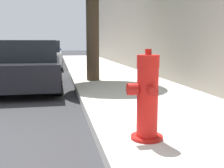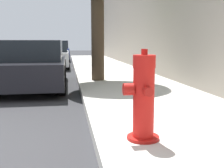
{
  "view_description": "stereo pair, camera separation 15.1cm",
  "coord_description": "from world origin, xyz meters",
  "px_view_note": "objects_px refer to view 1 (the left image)",
  "views": [
    {
      "loc": [
        1.29,
        -2.76,
        1.2
      ],
      "look_at": [
        2.08,
        1.28,
        0.59
      ],
      "focal_mm": 45.0,
      "sensor_mm": 36.0,
      "label": 1
    },
    {
      "loc": [
        1.44,
        -2.79,
        1.2
      ],
      "look_at": [
        2.08,
        1.28,
        0.59
      ],
      "focal_mm": 45.0,
      "sensor_mm": 36.0,
      "label": 2
    }
  ],
  "objects_px": {
    "parked_car_near": "(25,65)",
    "parked_car_mid": "(43,55)",
    "parked_car_far": "(48,51)",
    "fire_hydrant": "(147,98)"
  },
  "relations": [
    {
      "from": "parked_car_near",
      "to": "parked_car_mid",
      "type": "distance_m",
      "value": 6.1
    },
    {
      "from": "parked_car_far",
      "to": "parked_car_near",
      "type": "bearing_deg",
      "value": -91.27
    },
    {
      "from": "parked_car_near",
      "to": "parked_car_far",
      "type": "distance_m",
      "value": 11.31
    },
    {
      "from": "parked_car_near",
      "to": "parked_car_far",
      "type": "xyz_separation_m",
      "value": [
        0.25,
        11.31,
        0.02
      ]
    },
    {
      "from": "parked_car_near",
      "to": "parked_car_mid",
      "type": "bearing_deg",
      "value": 88.36
    },
    {
      "from": "fire_hydrant",
      "to": "parked_car_near",
      "type": "xyz_separation_m",
      "value": [
        -1.78,
        4.81,
        0.01
      ]
    },
    {
      "from": "fire_hydrant",
      "to": "parked_car_far",
      "type": "xyz_separation_m",
      "value": [
        -1.53,
        16.12,
        0.03
      ]
    },
    {
      "from": "parked_car_far",
      "to": "fire_hydrant",
      "type": "bearing_deg",
      "value": -84.59
    },
    {
      "from": "parked_car_mid",
      "to": "parked_car_far",
      "type": "bearing_deg",
      "value": 89.16
    },
    {
      "from": "parked_car_far",
      "to": "parked_car_mid",
      "type": "bearing_deg",
      "value": -90.84
    }
  ]
}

